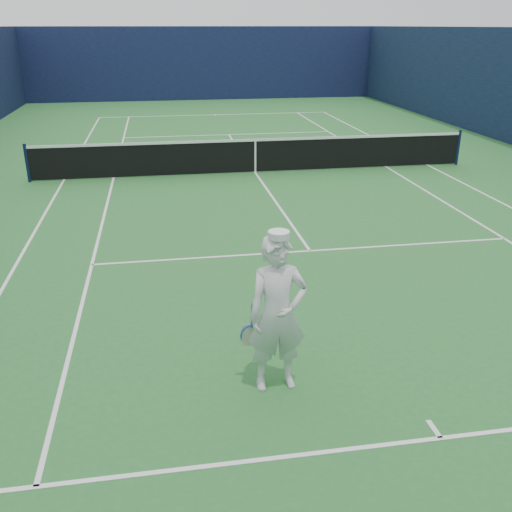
# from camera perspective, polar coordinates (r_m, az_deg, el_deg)

# --- Properties ---
(ground) EXTENTS (80.00, 80.00, 0.00)m
(ground) POSITION_cam_1_polar(r_m,az_deg,el_deg) (17.09, -0.07, 8.32)
(ground) COLOR #27682D
(ground) RESTS_ON ground
(court_markings) EXTENTS (11.03, 23.83, 0.01)m
(court_markings) POSITION_cam_1_polar(r_m,az_deg,el_deg) (17.09, -0.07, 8.34)
(court_markings) COLOR white
(court_markings) RESTS_ON ground
(windscreen_fence) EXTENTS (20.12, 36.12, 4.00)m
(windscreen_fence) POSITION_cam_1_polar(r_m,az_deg,el_deg) (16.72, -0.07, 14.99)
(windscreen_fence) COLOR #0F1538
(windscreen_fence) RESTS_ON ground
(tennis_net) EXTENTS (12.88, 0.09, 1.07)m
(tennis_net) POSITION_cam_1_polar(r_m,az_deg,el_deg) (16.96, -0.07, 10.14)
(tennis_net) COLOR #141E4C
(tennis_net) RESTS_ON ground
(tennis_player) EXTENTS (0.80, 0.49, 1.99)m
(tennis_player) POSITION_cam_1_polar(r_m,az_deg,el_deg) (6.64, 2.16, -5.81)
(tennis_player) COLOR white
(tennis_player) RESTS_ON ground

